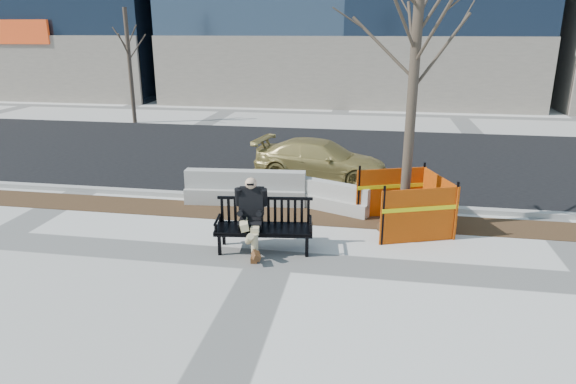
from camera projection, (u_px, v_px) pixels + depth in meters
name	position (u px, v px, depth m)	size (l,w,h in m)	color
ground	(271.00, 260.00, 10.20)	(120.00, 120.00, 0.00)	beige
mulch_strip	(292.00, 215.00, 12.64)	(40.00, 1.20, 0.02)	#47301C
asphalt_street	(320.00, 156.00, 18.46)	(60.00, 10.40, 0.01)	black
curb	(298.00, 201.00, 13.52)	(60.00, 0.25, 0.12)	#9E9B93
bench	(264.00, 250.00, 10.66)	(2.05, 0.73, 1.09)	black
seated_man	(252.00, 249.00, 10.72)	(0.65, 1.09, 1.53)	black
tree_fence	(402.00, 228.00, 11.85)	(2.64, 2.64, 6.59)	#EE5307
sedan	(321.00, 179.00, 15.70)	(1.67, 4.11, 1.19)	#9D8A48
jersey_barrier_left	(246.00, 203.00, 13.52)	(3.16, 0.63, 0.90)	#A19E96
jersey_barrier_right	(323.00, 208.00, 13.16)	(2.58, 0.52, 0.74)	#ADAAA2
far_tree_left	(135.00, 123.00, 25.01)	(2.14, 2.14, 5.77)	#4C3D31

